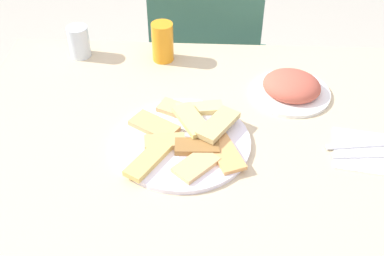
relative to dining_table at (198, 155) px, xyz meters
The scene contains 9 objects.
dining_table is the anchor object (origin of this frame).
dining_chair 0.70m from the dining_table, 88.52° to the left, with size 0.48×0.48×0.93m.
pide_platter 0.11m from the dining_table, 130.49° to the right, with size 0.34×0.34×0.04m.
salad_plate_greens 0.33m from the dining_table, 35.33° to the left, with size 0.22×0.22×0.07m.
soda_can 0.39m from the dining_table, 109.67° to the left, with size 0.07×0.07×0.12m, color orange.
drinking_glass 0.54m from the dining_table, 137.55° to the left, with size 0.06×0.06×0.10m, color silver.
paper_napkin 0.42m from the dining_table, ahead, with size 0.15×0.15×0.00m, color white.
fork 0.43m from the dining_table, ahead, with size 0.17×0.02×0.01m, color silver.
spoon 0.42m from the dining_table, ahead, with size 0.19×0.01×0.01m, color silver.
Camera 1 is at (0.03, -0.92, 1.58)m, focal length 44.66 mm.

